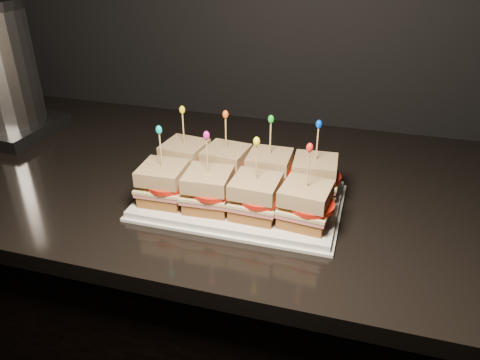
# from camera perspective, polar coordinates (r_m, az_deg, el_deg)

# --- Properties ---
(cabinet) EXTENTS (2.57, 0.71, 0.88)m
(cabinet) POSITION_cam_1_polar(r_m,az_deg,el_deg) (1.33, 3.60, -18.43)
(cabinet) COLOR black
(cabinet) RESTS_ON ground
(granite_slab) EXTENTS (2.61, 0.75, 0.03)m
(granite_slab) POSITION_cam_1_polar(r_m,az_deg,el_deg) (1.04, 4.35, -1.05)
(granite_slab) COLOR black
(granite_slab) RESTS_ON cabinet
(platter) EXTENTS (0.39, 0.24, 0.02)m
(platter) POSITION_cam_1_polar(r_m,az_deg,el_deg) (0.95, 0.00, -2.44)
(platter) COLOR white
(platter) RESTS_ON granite_slab
(platter_rim) EXTENTS (0.40, 0.25, 0.01)m
(platter_rim) POSITION_cam_1_polar(r_m,az_deg,el_deg) (0.95, 0.00, -2.75)
(platter_rim) COLOR white
(platter_rim) RESTS_ON granite_slab
(sandwich_0_bread_bot) EXTENTS (0.09, 0.09, 0.02)m
(sandwich_0_bread_bot) POSITION_cam_1_polar(r_m,az_deg,el_deg) (1.03, -6.61, 1.22)
(sandwich_0_bread_bot) COLOR #5E300F
(sandwich_0_bread_bot) RESTS_ON platter
(sandwich_0_ham) EXTENTS (0.10, 0.10, 0.01)m
(sandwich_0_ham) POSITION_cam_1_polar(r_m,az_deg,el_deg) (1.02, -6.66, 2.00)
(sandwich_0_ham) COLOR #BE5756
(sandwich_0_ham) RESTS_ON sandwich_0_bread_bot
(sandwich_0_cheese) EXTENTS (0.10, 0.10, 0.01)m
(sandwich_0_cheese) POSITION_cam_1_polar(r_m,az_deg,el_deg) (1.02, -6.68, 2.35)
(sandwich_0_cheese) COLOR beige
(sandwich_0_cheese) RESTS_ON sandwich_0_ham
(sandwich_0_tomato) EXTENTS (0.08, 0.08, 0.01)m
(sandwich_0_tomato) POSITION_cam_1_polar(r_m,az_deg,el_deg) (1.00, -6.20, 2.51)
(sandwich_0_tomato) COLOR red
(sandwich_0_tomato) RESTS_ON sandwich_0_cheese
(sandwich_0_bread_top) EXTENTS (0.09, 0.09, 0.03)m
(sandwich_0_bread_top) POSITION_cam_1_polar(r_m,az_deg,el_deg) (1.00, -6.77, 3.70)
(sandwich_0_bread_top) COLOR #563411
(sandwich_0_bread_top) RESTS_ON sandwich_0_tomato
(sandwich_0_pick) EXTENTS (0.00, 0.00, 0.09)m
(sandwich_0_pick) POSITION_cam_1_polar(r_m,az_deg,el_deg) (0.99, -6.91, 6.04)
(sandwich_0_pick) COLOR tan
(sandwich_0_pick) RESTS_ON sandwich_0_bread_top
(sandwich_0_frill) EXTENTS (0.01, 0.01, 0.02)m
(sandwich_0_frill) POSITION_cam_1_polar(r_m,az_deg,el_deg) (0.97, -7.07, 8.49)
(sandwich_0_frill) COLOR yellow
(sandwich_0_frill) RESTS_ON sandwich_0_pick
(sandwich_1_bread_bot) EXTENTS (0.09, 0.09, 0.02)m
(sandwich_1_bread_bot) POSITION_cam_1_polar(r_m,az_deg,el_deg) (1.00, -1.67, 0.54)
(sandwich_1_bread_bot) COLOR #5E300F
(sandwich_1_bread_bot) RESTS_ON platter
(sandwich_1_ham) EXTENTS (0.10, 0.10, 0.01)m
(sandwich_1_ham) POSITION_cam_1_polar(r_m,az_deg,el_deg) (0.99, -1.68, 1.33)
(sandwich_1_ham) COLOR #BE5756
(sandwich_1_ham) RESTS_ON sandwich_1_bread_bot
(sandwich_1_cheese) EXTENTS (0.10, 0.10, 0.01)m
(sandwich_1_cheese) POSITION_cam_1_polar(r_m,az_deg,el_deg) (0.99, -1.68, 1.70)
(sandwich_1_cheese) COLOR beige
(sandwich_1_cheese) RESTS_ON sandwich_1_ham
(sandwich_1_tomato) EXTENTS (0.08, 0.08, 0.01)m
(sandwich_1_tomato) POSITION_cam_1_polar(r_m,az_deg,el_deg) (0.97, -1.13, 1.85)
(sandwich_1_tomato) COLOR red
(sandwich_1_tomato) RESTS_ON sandwich_1_cheese
(sandwich_1_bread_top) EXTENTS (0.09, 0.09, 0.03)m
(sandwich_1_bread_top) POSITION_cam_1_polar(r_m,az_deg,el_deg) (0.97, -1.71, 3.08)
(sandwich_1_bread_top) COLOR #563411
(sandwich_1_bread_top) RESTS_ON sandwich_1_tomato
(sandwich_1_pick) EXTENTS (0.00, 0.00, 0.09)m
(sandwich_1_pick) POSITION_cam_1_polar(r_m,az_deg,el_deg) (0.96, -1.74, 5.48)
(sandwich_1_pick) COLOR tan
(sandwich_1_pick) RESTS_ON sandwich_1_bread_top
(sandwich_1_frill) EXTENTS (0.01, 0.01, 0.02)m
(sandwich_1_frill) POSITION_cam_1_polar(r_m,az_deg,el_deg) (0.94, -1.78, 8.01)
(sandwich_1_frill) COLOR #ED5A16
(sandwich_1_frill) RESTS_ON sandwich_1_pick
(sandwich_2_bread_bot) EXTENTS (0.08, 0.08, 0.02)m
(sandwich_2_bread_bot) POSITION_cam_1_polar(r_m,az_deg,el_deg) (0.97, 3.54, -0.18)
(sandwich_2_bread_bot) COLOR #5E300F
(sandwich_2_bread_bot) RESTS_ON platter
(sandwich_2_ham) EXTENTS (0.09, 0.09, 0.01)m
(sandwich_2_ham) POSITION_cam_1_polar(r_m,az_deg,el_deg) (0.97, 3.57, 0.62)
(sandwich_2_ham) COLOR #BE5756
(sandwich_2_ham) RESTS_ON sandwich_2_bread_bot
(sandwich_2_cheese) EXTENTS (0.09, 0.09, 0.01)m
(sandwich_2_cheese) POSITION_cam_1_polar(r_m,az_deg,el_deg) (0.96, 3.58, 0.99)
(sandwich_2_cheese) COLOR beige
(sandwich_2_cheese) RESTS_ON sandwich_2_ham
(sandwich_2_tomato) EXTENTS (0.08, 0.08, 0.01)m
(sandwich_2_tomato) POSITION_cam_1_polar(r_m,az_deg,el_deg) (0.95, 4.21, 1.14)
(sandwich_2_tomato) COLOR red
(sandwich_2_tomato) RESTS_ON sandwich_2_cheese
(sandwich_2_bread_top) EXTENTS (0.09, 0.09, 0.03)m
(sandwich_2_bread_top) POSITION_cam_1_polar(r_m,az_deg,el_deg) (0.95, 3.63, 2.40)
(sandwich_2_bread_top) COLOR #563411
(sandwich_2_bread_top) RESTS_ON sandwich_2_tomato
(sandwich_2_pick) EXTENTS (0.00, 0.00, 0.09)m
(sandwich_2_pick) POSITION_cam_1_polar(r_m,az_deg,el_deg) (0.93, 3.71, 4.85)
(sandwich_2_pick) COLOR tan
(sandwich_2_pick) RESTS_ON sandwich_2_bread_top
(sandwich_2_frill) EXTENTS (0.01, 0.01, 0.02)m
(sandwich_2_frill) POSITION_cam_1_polar(r_m,az_deg,el_deg) (0.92, 3.80, 7.42)
(sandwich_2_frill) COLOR green
(sandwich_2_frill) RESTS_ON sandwich_2_pick
(sandwich_3_bread_bot) EXTENTS (0.09, 0.09, 0.02)m
(sandwich_3_bread_bot) POSITION_cam_1_polar(r_m,az_deg,el_deg) (0.96, 8.94, -0.93)
(sandwich_3_bread_bot) COLOR #5E300F
(sandwich_3_bread_bot) RESTS_ON platter
(sandwich_3_ham) EXTENTS (0.10, 0.09, 0.01)m
(sandwich_3_ham) POSITION_cam_1_polar(r_m,az_deg,el_deg) (0.95, 9.00, -0.12)
(sandwich_3_ham) COLOR #BE5756
(sandwich_3_ham) RESTS_ON sandwich_3_bread_bot
(sandwich_3_cheese) EXTENTS (0.10, 0.10, 0.01)m
(sandwich_3_cheese) POSITION_cam_1_polar(r_m,az_deg,el_deg) (0.95, 9.04, 0.25)
(sandwich_3_cheese) COLOR beige
(sandwich_3_cheese) RESTS_ON sandwich_3_ham
(sandwich_3_tomato) EXTENTS (0.08, 0.08, 0.01)m
(sandwich_3_tomato) POSITION_cam_1_polar(r_m,az_deg,el_deg) (0.94, 9.74, 0.39)
(sandwich_3_tomato) COLOR red
(sandwich_3_tomato) RESTS_ON sandwich_3_cheese
(sandwich_3_bread_top) EXTENTS (0.09, 0.09, 0.03)m
(sandwich_3_bread_top) POSITION_cam_1_polar(r_m,az_deg,el_deg) (0.94, 9.16, 1.67)
(sandwich_3_bread_top) COLOR #563411
(sandwich_3_bread_top) RESTS_ON sandwich_3_tomato
(sandwich_3_pick) EXTENTS (0.00, 0.00, 0.09)m
(sandwich_3_pick) POSITION_cam_1_polar(r_m,az_deg,el_deg) (0.92, 9.37, 4.14)
(sandwich_3_pick) COLOR tan
(sandwich_3_pick) RESTS_ON sandwich_3_bread_top
(sandwich_3_frill) EXTENTS (0.01, 0.01, 0.02)m
(sandwich_3_frill) POSITION_cam_1_polar(r_m,az_deg,el_deg) (0.90, 9.59, 6.74)
(sandwich_3_frill) COLOR #033AD5
(sandwich_3_frill) RESTS_ON sandwich_3_pick
(sandwich_4_bread_bot) EXTENTS (0.09, 0.09, 0.02)m
(sandwich_4_bread_bot) POSITION_cam_1_polar(r_m,az_deg,el_deg) (0.94, -9.17, -1.78)
(sandwich_4_bread_bot) COLOR #5E300F
(sandwich_4_bread_bot) RESTS_ON platter
(sandwich_4_ham) EXTENTS (0.09, 0.09, 0.01)m
(sandwich_4_ham) POSITION_cam_1_polar(r_m,az_deg,el_deg) (0.93, -9.25, -0.96)
(sandwich_4_ham) COLOR #BE5756
(sandwich_4_ham) RESTS_ON sandwich_4_bread_bot
(sandwich_4_cheese) EXTENTS (0.10, 0.09, 0.01)m
(sandwich_4_cheese) POSITION_cam_1_polar(r_m,az_deg,el_deg) (0.93, -9.28, -0.58)
(sandwich_4_cheese) COLOR beige
(sandwich_4_cheese) RESTS_ON sandwich_4_ham
(sandwich_4_tomato) EXTENTS (0.08, 0.08, 0.01)m
(sandwich_4_tomato) POSITION_cam_1_polar(r_m,az_deg,el_deg) (0.91, -8.79, -0.45)
(sandwich_4_tomato) COLOR red
(sandwich_4_tomato) RESTS_ON sandwich_4_cheese
(sandwich_4_bread_top) EXTENTS (0.09, 0.09, 0.03)m
(sandwich_4_bread_top) POSITION_cam_1_polar(r_m,az_deg,el_deg) (0.91, -9.41, 0.86)
(sandwich_4_bread_top) COLOR #563411
(sandwich_4_bread_top) RESTS_ON sandwich_4_tomato
(sandwich_4_pick) EXTENTS (0.00, 0.00, 0.09)m
(sandwich_4_pick) POSITION_cam_1_polar(r_m,az_deg,el_deg) (0.89, -9.63, 3.38)
(sandwich_4_pick) COLOR tan
(sandwich_4_pick) RESTS_ON sandwich_4_bread_top
(sandwich_4_frill) EXTENTS (0.01, 0.01, 0.02)m
(sandwich_4_frill) POSITION_cam_1_polar(r_m,az_deg,el_deg) (0.88, -9.87, 6.05)
(sandwich_4_frill) COLOR #09ADB9
(sandwich_4_frill) RESTS_ON sandwich_4_pick
(sandwich_5_bread_bot) EXTENTS (0.09, 0.09, 0.02)m
(sandwich_5_bread_bot) POSITION_cam_1_polar(r_m,az_deg,el_deg) (0.90, -3.82, -2.64)
(sandwich_5_bread_bot) COLOR #5E300F
(sandwich_5_bread_bot) RESTS_ON platter
(sandwich_5_ham) EXTENTS (0.10, 0.09, 0.01)m
(sandwich_5_ham) POSITION_cam_1_polar(r_m,az_deg,el_deg) (0.90, -3.85, -1.79)
(sandwich_5_ham) COLOR #BE5756
(sandwich_5_ham) RESTS_ON sandwich_5_bread_bot
(sandwich_5_cheese) EXTENTS (0.10, 0.10, 0.01)m
(sandwich_5_cheese) POSITION_cam_1_polar(r_m,az_deg,el_deg) (0.89, -3.86, -1.40)
(sandwich_5_cheese) COLOR beige
(sandwich_5_cheese) RESTS_ON sandwich_5_ham
(sandwich_5_tomato) EXTENTS (0.08, 0.08, 0.01)m
(sandwich_5_tomato) POSITION_cam_1_polar(r_m,az_deg,el_deg) (0.88, -3.28, -1.28)
(sandwich_5_tomato) COLOR red
(sandwich_5_tomato) RESTS_ON sandwich_5_cheese
(sandwich_5_bread_top) EXTENTS (0.09, 0.09, 0.03)m
(sandwich_5_bread_top) POSITION_cam_1_polar(r_m,az_deg,el_deg) (0.88, -3.92, 0.09)
(sandwich_5_bread_top) COLOR #563411
(sandwich_5_bread_top) RESTS_ON sandwich_5_tomato
(sandwich_5_pick) EXTENTS (0.00, 0.00, 0.09)m
(sandwich_5_pick) POSITION_cam_1_polar(r_m,az_deg,el_deg) (0.86, -4.02, 2.68)
(sandwich_5_pick) COLOR tan
(sandwich_5_pick) RESTS_ON sandwich_5_bread_top
(sandwich_5_frill) EXTENTS (0.01, 0.01, 0.02)m
(sandwich_5_frill) POSITION_cam_1_polar(r_m,az_deg,el_deg) (0.84, -4.12, 5.44)
(sandwich_5_frill) COLOR #C6198E
(sandwich_5_frill) RESTS_ON sandwich_5_pick
(sandwich_6_bread_bot) EXTENTS (0.09, 0.09, 0.02)m
(sandwich_6_bread_bot) POSITION_cam_1_polar(r_m,az_deg,el_deg) (0.88, 1.89, -3.52)
(sandwich_6_bread_bot) COLOR #5E300F
(sandwich_6_bread_bot) RESTS_ON platter
(sandwich_6_ham) EXTENTS (0.09, 0.09, 0.01)m
(sandwich_6_ham) POSITION_cam_1_polar(r_m,az_deg,el_deg) (0.87, 1.90, -2.66)
(sandwich_6_ham) COLOR #BE5756
(sandwich_6_ham) RESTS_ON sandwich_6_bread_bot
(sandwich_6_cheese) EXTENTS (0.10, 0.09, 0.01)m
(sandwich_6_cheese) POSITION_cam_1_polar(r_m,az_deg,el_deg) (0.87, 1.91, -2.26)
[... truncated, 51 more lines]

